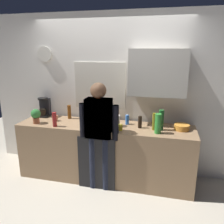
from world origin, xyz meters
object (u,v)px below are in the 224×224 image
at_px(bottle_red_vinegar, 55,119).
at_px(person_at_sink, 99,128).
at_px(coffee_maker, 44,108).
at_px(person_guest, 99,128).
at_px(mixing_bowl, 182,127).
at_px(cup_yellow_cup, 120,127).
at_px(cup_terracotta_mug, 55,118).
at_px(dish_soap, 127,119).
at_px(potted_plant, 36,115).
at_px(bottle_clear_soda, 158,124).
at_px(storage_canister, 115,121).
at_px(bottle_dark_sauce, 140,122).
at_px(bottle_green_wine, 161,120).
at_px(bottle_olive_oil, 154,122).
at_px(bottle_amber_beer, 69,112).

height_order(bottle_red_vinegar, person_at_sink, person_at_sink).
bearing_deg(person_at_sink, coffee_maker, 148.26).
bearing_deg(person_guest, mixing_bowl, -144.48).
distance_m(cup_yellow_cup, cup_terracotta_mug, 1.13).
relative_size(bottle_red_vinegar, cup_yellow_cup, 2.59).
height_order(bottle_red_vinegar, dish_soap, bottle_red_vinegar).
xyz_separation_m(potted_plant, person_guest, (1.07, -0.14, -0.08)).
relative_size(bottle_clear_soda, storage_canister, 1.65).
relative_size(bottle_dark_sauce, bottle_green_wine, 0.60).
xyz_separation_m(bottle_green_wine, cup_yellow_cup, (-0.57, -0.15, -0.11)).
distance_m(bottle_dark_sauce, person_at_sink, 0.62).
distance_m(bottle_green_wine, storage_canister, 0.68).
bearing_deg(bottle_red_vinegar, bottle_clear_soda, 2.75).
height_order(potted_plant, person_guest, person_guest).
bearing_deg(cup_terracotta_mug, bottle_olive_oil, -1.74).
height_order(bottle_dark_sauce, cup_terracotta_mug, bottle_dark_sauce).
bearing_deg(bottle_red_vinegar, person_guest, -5.42).
distance_m(coffee_maker, person_at_sink, 1.27).
height_order(cup_terracotta_mug, potted_plant, potted_plant).
height_order(bottle_olive_oil, bottle_amber_beer, bottle_olive_oil).
distance_m(bottle_amber_beer, cup_terracotta_mug, 0.26).
bearing_deg(person_at_sink, dish_soap, 45.61).
height_order(bottle_olive_oil, person_at_sink, person_at_sink).
bearing_deg(bottle_clear_soda, potted_plant, -179.92).
distance_m(bottle_dark_sauce, potted_plant, 1.63).
xyz_separation_m(mixing_bowl, person_guest, (-1.14, -0.36, 0.01)).
distance_m(bottle_clear_soda, person_guest, 0.83).
bearing_deg(cup_terracotta_mug, bottle_clear_soda, -6.17).
bearing_deg(storage_canister, bottle_amber_beer, 166.57).
distance_m(bottle_olive_oil, cup_terracotta_mug, 1.59).
bearing_deg(potted_plant, bottle_clear_soda, 0.08).
relative_size(bottle_green_wine, person_guest, 0.19).
bearing_deg(potted_plant, bottle_olive_oil, 4.14).
distance_m(mixing_bowl, storage_canister, 0.98).
relative_size(bottle_red_vinegar, storage_canister, 1.29).
bearing_deg(storage_canister, bottle_red_vinegar, -165.32).
relative_size(bottle_olive_oil, mixing_bowl, 1.14).
height_order(bottle_red_vinegar, potted_plant, potted_plant).
xyz_separation_m(bottle_clear_soda, person_guest, (-0.81, -0.14, -0.09)).
relative_size(coffee_maker, bottle_dark_sauce, 1.83).
relative_size(bottle_amber_beer, potted_plant, 1.00).
bearing_deg(coffee_maker, bottle_red_vinegar, -47.34).
relative_size(mixing_bowl, potted_plant, 0.96).
relative_size(bottle_amber_beer, mixing_bowl, 1.05).
relative_size(coffee_maker, bottle_red_vinegar, 1.50).
bearing_deg(bottle_dark_sauce, bottle_clear_soda, -31.31).
xyz_separation_m(cup_terracotta_mug, person_guest, (0.84, -0.32, 0.00)).
bearing_deg(person_guest, bottle_green_wine, -143.54).
relative_size(bottle_dark_sauce, cup_terracotta_mug, 1.96).
relative_size(cup_yellow_cup, dish_soap, 0.47).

